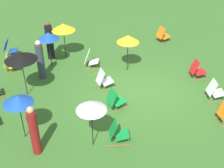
{
  "coord_description": "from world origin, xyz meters",
  "views": [
    {
      "loc": [
        -9.8,
        3.13,
        7.08
      ],
      "look_at": [
        0.0,
        1.2,
        0.5
      ],
      "focal_mm": 49.19,
      "sensor_mm": 36.0,
      "label": 1
    }
  ],
  "objects_px": {
    "deckchair_2": "(115,100)",
    "umbrella_3": "(63,27)",
    "person_1": "(40,60)",
    "deckchair_1": "(10,49)",
    "umbrella_1": "(20,56)",
    "deckchair_4": "(215,91)",
    "person_0": "(50,41)",
    "umbrella_4": "(91,106)",
    "deckchair_7": "(10,64)",
    "umbrella_5": "(48,36)",
    "deckchair_0": "(163,35)",
    "deckchair_12": "(104,80)",
    "deckchair_10": "(90,60)",
    "deckchair_11": "(197,70)",
    "umbrella_2": "(18,100)",
    "umbrella_0": "(128,39)",
    "deckchair_6": "(117,133)",
    "person_2": "(34,131)"
  },
  "relations": [
    {
      "from": "deckchair_1",
      "to": "umbrella_2",
      "type": "height_order",
      "value": "umbrella_2"
    },
    {
      "from": "deckchair_1",
      "to": "umbrella_1",
      "type": "relative_size",
      "value": 0.45
    },
    {
      "from": "umbrella_2",
      "to": "umbrella_4",
      "type": "relative_size",
      "value": 0.97
    },
    {
      "from": "deckchair_11",
      "to": "person_2",
      "type": "xyz_separation_m",
      "value": [
        -3.16,
        6.71,
        0.48
      ]
    },
    {
      "from": "deckchair_1",
      "to": "deckchair_11",
      "type": "relative_size",
      "value": 1.0
    },
    {
      "from": "umbrella_3",
      "to": "umbrella_5",
      "type": "distance_m",
      "value": 0.97
    },
    {
      "from": "deckchair_4",
      "to": "umbrella_5",
      "type": "relative_size",
      "value": 0.51
    },
    {
      "from": "deckchair_6",
      "to": "umbrella_3",
      "type": "distance_m",
      "value": 6.34
    },
    {
      "from": "umbrella_2",
      "to": "umbrella_5",
      "type": "distance_m",
      "value": 4.74
    },
    {
      "from": "deckchair_7",
      "to": "umbrella_5",
      "type": "relative_size",
      "value": 0.51
    },
    {
      "from": "deckchair_6",
      "to": "deckchair_10",
      "type": "xyz_separation_m",
      "value": [
        4.96,
        0.2,
        0.0
      ]
    },
    {
      "from": "umbrella_1",
      "to": "person_2",
      "type": "distance_m",
      "value": 3.41
    },
    {
      "from": "deckchair_6",
      "to": "umbrella_1",
      "type": "distance_m",
      "value": 4.64
    },
    {
      "from": "umbrella_1",
      "to": "umbrella_4",
      "type": "distance_m",
      "value": 3.94
    },
    {
      "from": "deckchair_0",
      "to": "deckchair_6",
      "type": "bearing_deg",
      "value": 133.23
    },
    {
      "from": "deckchair_7",
      "to": "deckchair_2",
      "type": "bearing_deg",
      "value": -134.87
    },
    {
      "from": "deckchair_10",
      "to": "umbrella_5",
      "type": "distance_m",
      "value": 2.12
    },
    {
      "from": "umbrella_0",
      "to": "umbrella_4",
      "type": "distance_m",
      "value": 4.88
    },
    {
      "from": "umbrella_0",
      "to": "umbrella_4",
      "type": "xyz_separation_m",
      "value": [
        -4.36,
        2.18,
        0.03
      ]
    },
    {
      "from": "deckchair_0",
      "to": "umbrella_4",
      "type": "bearing_deg",
      "value": 128.38
    },
    {
      "from": "deckchair_0",
      "to": "deckchair_1",
      "type": "xyz_separation_m",
      "value": [
        -0.06,
        7.77,
        0.0
      ]
    },
    {
      "from": "deckchair_1",
      "to": "deckchair_12",
      "type": "distance_m",
      "value": 5.39
    },
    {
      "from": "umbrella_1",
      "to": "umbrella_3",
      "type": "distance_m",
      "value": 3.31
    },
    {
      "from": "umbrella_2",
      "to": "person_0",
      "type": "relative_size",
      "value": 0.9
    },
    {
      "from": "deckchair_2",
      "to": "deckchair_12",
      "type": "height_order",
      "value": "same"
    },
    {
      "from": "deckchair_6",
      "to": "deckchair_11",
      "type": "distance_m",
      "value": 5.23
    },
    {
      "from": "deckchair_0",
      "to": "deckchair_1",
      "type": "relative_size",
      "value": 1.04
    },
    {
      "from": "deckchair_4",
      "to": "deckchair_11",
      "type": "distance_m",
      "value": 1.61
    },
    {
      "from": "deckchair_1",
      "to": "umbrella_0",
      "type": "xyz_separation_m",
      "value": [
        -2.43,
        -5.26,
        1.17
      ]
    },
    {
      "from": "umbrella_1",
      "to": "deckchair_11",
      "type": "bearing_deg",
      "value": -90.95
    },
    {
      "from": "umbrella_5",
      "to": "person_1",
      "type": "bearing_deg",
      "value": 156.33
    },
    {
      "from": "umbrella_0",
      "to": "person_2",
      "type": "relative_size",
      "value": 0.95
    },
    {
      "from": "umbrella_1",
      "to": "umbrella_4",
      "type": "relative_size",
      "value": 1.08
    },
    {
      "from": "deckchair_0",
      "to": "umbrella_3",
      "type": "relative_size",
      "value": 0.5
    },
    {
      "from": "umbrella_3",
      "to": "person_1",
      "type": "height_order",
      "value": "person_1"
    },
    {
      "from": "deckchair_2",
      "to": "deckchair_10",
      "type": "distance_m",
      "value": 3.26
    },
    {
      "from": "deckchair_1",
      "to": "umbrella_3",
      "type": "xyz_separation_m",
      "value": [
        -0.7,
        -2.63,
        1.2
      ]
    },
    {
      "from": "deckchair_4",
      "to": "person_0",
      "type": "xyz_separation_m",
      "value": [
        4.61,
        6.08,
        0.51
      ]
    },
    {
      "from": "deckchair_1",
      "to": "deckchair_2",
      "type": "bearing_deg",
      "value": -129.67
    },
    {
      "from": "umbrella_4",
      "to": "person_2",
      "type": "height_order",
      "value": "person_2"
    },
    {
      "from": "deckchair_11",
      "to": "umbrella_3",
      "type": "height_order",
      "value": "umbrella_3"
    },
    {
      "from": "deckchair_1",
      "to": "umbrella_1",
      "type": "height_order",
      "value": "umbrella_1"
    },
    {
      "from": "person_2",
      "to": "deckchair_0",
      "type": "bearing_deg",
      "value": 82.01
    },
    {
      "from": "deckchair_0",
      "to": "deckchair_11",
      "type": "relative_size",
      "value": 1.04
    },
    {
      "from": "umbrella_4",
      "to": "umbrella_1",
      "type": "bearing_deg",
      "value": 33.48
    },
    {
      "from": "deckchair_1",
      "to": "person_1",
      "type": "bearing_deg",
      "value": -135.92
    },
    {
      "from": "umbrella_5",
      "to": "person_0",
      "type": "distance_m",
      "value": 0.96
    },
    {
      "from": "umbrella_1",
      "to": "deckchair_12",
      "type": "bearing_deg",
      "value": -92.28
    },
    {
      "from": "deckchair_4",
      "to": "umbrella_1",
      "type": "distance_m",
      "value": 7.46
    },
    {
      "from": "deckchair_2",
      "to": "umbrella_3",
      "type": "bearing_deg",
      "value": 1.85
    }
  ]
}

